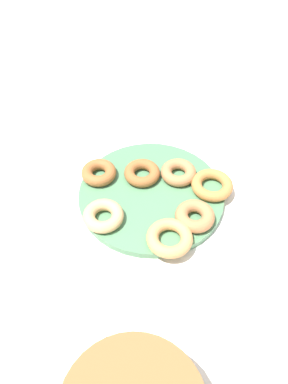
# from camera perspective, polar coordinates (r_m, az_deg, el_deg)

# --- Properties ---
(ground_plane) EXTENTS (2.40, 2.40, 0.00)m
(ground_plane) POSITION_cam_1_polar(r_m,az_deg,el_deg) (0.84, 1.04, -0.72)
(ground_plane) COLOR white
(donut_plate) EXTENTS (0.31, 0.31, 0.02)m
(donut_plate) POSITION_cam_1_polar(r_m,az_deg,el_deg) (0.84, 1.05, -0.37)
(donut_plate) COLOR #4C7F56
(donut_plate) RESTS_ON ground_plane
(donut_0) EXTENTS (0.11, 0.11, 0.02)m
(donut_0) POSITION_cam_1_polar(r_m,az_deg,el_deg) (0.78, -5.95, -3.48)
(donut_0) COLOR tan
(donut_0) RESTS_ON donut_plate
(donut_1) EXTENTS (0.08, 0.08, 0.02)m
(donut_1) POSITION_cam_1_polar(r_m,az_deg,el_deg) (0.86, 5.06, 2.86)
(donut_1) COLOR #B27547
(donut_1) RESTS_ON donut_plate
(donut_2) EXTENTS (0.10, 0.10, 0.02)m
(donut_2) POSITION_cam_1_polar(r_m,az_deg,el_deg) (0.85, -0.29, 2.80)
(donut_2) COLOR #995B2D
(donut_2) RESTS_ON donut_plate
(donut_3) EXTENTS (0.10, 0.10, 0.02)m
(donut_3) POSITION_cam_1_polar(r_m,az_deg,el_deg) (0.86, -6.62, 2.84)
(donut_3) COLOR #995B2D
(donut_3) RESTS_ON donut_plate
(donut_4) EXTENTS (0.11, 0.11, 0.03)m
(donut_4) POSITION_cam_1_polar(r_m,az_deg,el_deg) (0.78, 7.44, -3.50)
(donut_4) COLOR #B27547
(donut_4) RESTS_ON donut_plate
(donut_5) EXTENTS (0.12, 0.12, 0.02)m
(donut_5) POSITION_cam_1_polar(r_m,az_deg,el_deg) (0.84, 9.92, 1.00)
(donut_5) COLOR #BC7A3D
(donut_5) RESTS_ON donut_plate
(donut_6) EXTENTS (0.11, 0.11, 0.02)m
(donut_6) POSITION_cam_1_polar(r_m,az_deg,el_deg) (0.75, 3.75, -6.73)
(donut_6) COLOR tan
(donut_6) RESTS_ON donut_plate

